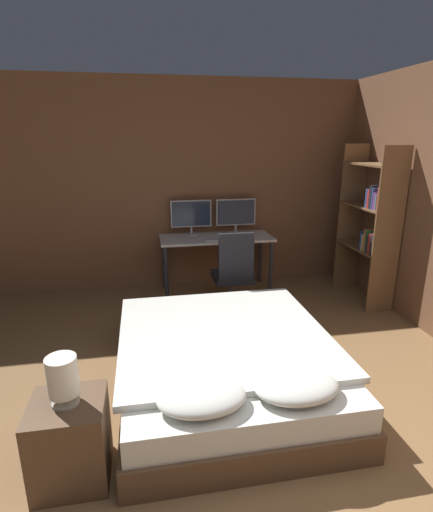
{
  "coord_description": "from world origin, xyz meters",
  "views": [
    {
      "loc": [
        -0.82,
        -1.43,
        1.99
      ],
      "look_at": [
        -0.07,
        2.61,
        0.75
      ],
      "focal_mm": 28.0,
      "sensor_mm": 36.0,
      "label": 1
    }
  ],
  "objects_px": {
    "computer_mouse": "(240,238)",
    "office_chair": "(233,282)",
    "bookshelf": "(373,220)",
    "bed": "(226,364)",
    "nightstand": "(71,441)",
    "monitor_left": "(191,215)",
    "monitor_right": "(236,213)",
    "keyboard": "(219,240)",
    "desk": "(216,244)",
    "bedside_lamp": "(63,377)"
  },
  "relations": [
    {
      "from": "monitor_left",
      "to": "monitor_right",
      "type": "bearing_deg",
      "value": 0.0
    },
    {
      "from": "desk",
      "to": "monitor_left",
      "type": "relative_size",
      "value": 2.73
    },
    {
      "from": "keyboard",
      "to": "nightstand",
      "type": "bearing_deg",
      "value": -117.87
    },
    {
      "from": "bookshelf",
      "to": "office_chair",
      "type": "bearing_deg",
      "value": -178.41
    },
    {
      "from": "keyboard",
      "to": "monitor_right",
      "type": "bearing_deg",
      "value": 51.41
    },
    {
      "from": "monitor_right",
      "to": "bed",
      "type": "bearing_deg",
      "value": -104.78
    },
    {
      "from": "keyboard",
      "to": "computer_mouse",
      "type": "height_order",
      "value": "computer_mouse"
    },
    {
      "from": "bedside_lamp",
      "to": "computer_mouse",
      "type": "xyz_separation_m",
      "value": [
        1.67,
        2.65,
        0.07
      ]
    },
    {
      "from": "monitor_left",
      "to": "computer_mouse",
      "type": "xyz_separation_m",
      "value": [
        0.56,
        -0.37,
        -0.24
      ]
    },
    {
      "from": "monitor_left",
      "to": "office_chair",
      "type": "relative_size",
      "value": 0.53
    },
    {
      "from": "bed",
      "to": "desk",
      "type": "relative_size",
      "value": 1.36
    },
    {
      "from": "nightstand",
      "to": "bookshelf",
      "type": "distance_m",
      "value": 3.91
    },
    {
      "from": "nightstand",
      "to": "desk",
      "type": "height_order",
      "value": "desk"
    },
    {
      "from": "nightstand",
      "to": "bookshelf",
      "type": "relative_size",
      "value": 0.27
    },
    {
      "from": "nightstand",
      "to": "monitor_right",
      "type": "height_order",
      "value": "monitor_right"
    },
    {
      "from": "bed",
      "to": "desk",
      "type": "bearing_deg",
      "value": 81.6
    },
    {
      "from": "desk",
      "to": "office_chair",
      "type": "distance_m",
      "value": 0.77
    },
    {
      "from": "bed",
      "to": "bedside_lamp",
      "type": "height_order",
      "value": "bedside_lamp"
    },
    {
      "from": "nightstand",
      "to": "bookshelf",
      "type": "xyz_separation_m",
      "value": [
        3.17,
        2.17,
        0.77
      ]
    },
    {
      "from": "nightstand",
      "to": "bedside_lamp",
      "type": "height_order",
      "value": "bedside_lamp"
    },
    {
      "from": "bed",
      "to": "computer_mouse",
      "type": "height_order",
      "value": "computer_mouse"
    },
    {
      "from": "monitor_right",
      "to": "keyboard",
      "type": "height_order",
      "value": "monitor_right"
    },
    {
      "from": "computer_mouse",
      "to": "bookshelf",
      "type": "distance_m",
      "value": 1.6
    },
    {
      "from": "desk",
      "to": "keyboard",
      "type": "distance_m",
      "value": 0.21
    },
    {
      "from": "nightstand",
      "to": "bedside_lamp",
      "type": "distance_m",
      "value": 0.43
    },
    {
      "from": "monitor_right",
      "to": "keyboard",
      "type": "relative_size",
      "value": 1.51
    },
    {
      "from": "desk",
      "to": "computer_mouse",
      "type": "relative_size",
      "value": 20.59
    },
    {
      "from": "computer_mouse",
      "to": "monitor_left",
      "type": "bearing_deg",
      "value": 146.38
    },
    {
      "from": "monitor_right",
      "to": "computer_mouse",
      "type": "relative_size",
      "value": 7.55
    },
    {
      "from": "office_chair",
      "to": "keyboard",
      "type": "bearing_deg",
      "value": 96.48
    },
    {
      "from": "bed",
      "to": "bedside_lamp",
      "type": "bearing_deg",
      "value": -147.47
    },
    {
      "from": "nightstand",
      "to": "office_chair",
      "type": "xyz_separation_m",
      "value": [
        1.46,
        2.12,
        0.12
      ]
    },
    {
      "from": "bedside_lamp",
      "to": "keyboard",
      "type": "height_order",
      "value": "bedside_lamp"
    },
    {
      "from": "nightstand",
      "to": "monitor_right",
      "type": "relative_size",
      "value": 0.99
    },
    {
      "from": "monitor_left",
      "to": "bookshelf",
      "type": "height_order",
      "value": "bookshelf"
    },
    {
      "from": "office_chair",
      "to": "bookshelf",
      "type": "bearing_deg",
      "value": 1.59
    },
    {
      "from": "bed",
      "to": "monitor_left",
      "type": "distance_m",
      "value": 2.46
    },
    {
      "from": "bed",
      "to": "monitor_right",
      "type": "height_order",
      "value": "monitor_right"
    },
    {
      "from": "desk",
      "to": "keyboard",
      "type": "height_order",
      "value": "keyboard"
    },
    {
      "from": "bedside_lamp",
      "to": "keyboard",
      "type": "relative_size",
      "value": 0.84
    },
    {
      "from": "monitor_left",
      "to": "keyboard",
      "type": "xyz_separation_m",
      "value": [
        0.3,
        -0.37,
        -0.25
      ]
    },
    {
      "from": "computer_mouse",
      "to": "office_chair",
      "type": "xyz_separation_m",
      "value": [
        -0.2,
        -0.54,
        -0.38
      ]
    },
    {
      "from": "monitor_left",
      "to": "monitor_right",
      "type": "distance_m",
      "value": 0.6
    },
    {
      "from": "bed",
      "to": "keyboard",
      "type": "bearing_deg",
      "value": 80.82
    },
    {
      "from": "desk",
      "to": "bookshelf",
      "type": "relative_size",
      "value": 0.76
    },
    {
      "from": "bookshelf",
      "to": "monitor_right",
      "type": "bearing_deg",
      "value": 149.53
    },
    {
      "from": "monitor_right",
      "to": "computer_mouse",
      "type": "xyz_separation_m",
      "value": [
        -0.03,
        -0.37,
        -0.24
      ]
    },
    {
      "from": "bed",
      "to": "computer_mouse",
      "type": "distance_m",
      "value": 2.11
    },
    {
      "from": "bookshelf",
      "to": "nightstand",
      "type": "bearing_deg",
      "value": -145.65
    },
    {
      "from": "bed",
      "to": "monitor_left",
      "type": "relative_size",
      "value": 3.71
    }
  ]
}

